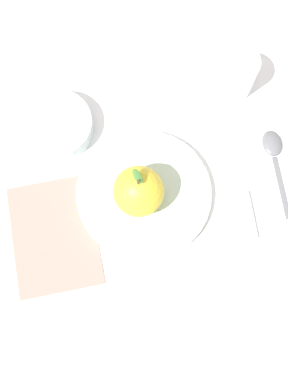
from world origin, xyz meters
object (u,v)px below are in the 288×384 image
at_px(apple, 139,193).
at_px(side_bowl, 56,125).
at_px(knife, 244,194).
at_px(cup, 235,73).
at_px(dinner_plate, 144,194).
at_px(linen_napkin, 54,235).
at_px(spoon, 274,152).

relative_size(apple, side_bowl, 0.76).
bearing_deg(knife, cup, -4.98).
bearing_deg(apple, knife, -93.78).
height_order(dinner_plate, linen_napkin, dinner_plate).
relative_size(side_bowl, cup, 1.51).
bearing_deg(cup, apple, 134.78).
xyz_separation_m(dinner_plate, side_bowl, (0.14, 0.13, 0.01)).
distance_m(apple, spoon, 0.25).
distance_m(dinner_plate, apple, 0.05).
bearing_deg(cup, linen_napkin, 123.91).
relative_size(dinner_plate, apple, 2.35).
distance_m(dinner_plate, cup, 0.26).
bearing_deg(side_bowl, linen_napkin, 173.14).
xyz_separation_m(knife, spoon, (0.07, -0.07, 0.00)).
height_order(dinner_plate, apple, apple).
relative_size(apple, spoon, 0.60).
height_order(dinner_plate, cup, cup).
bearing_deg(spoon, linen_napkin, 103.18).
bearing_deg(dinner_plate, side_bowl, 43.52).
relative_size(dinner_plate, linen_napkin, 1.19).
height_order(apple, side_bowl, apple).
height_order(knife, linen_napkin, knife).
height_order(dinner_plate, side_bowl, side_bowl).
distance_m(dinner_plate, linen_napkin, 0.16).
height_order(apple, knife, apple).
bearing_deg(apple, spoon, -77.21).
bearing_deg(linen_napkin, side_bowl, -6.86).
distance_m(apple, knife, 0.19).
bearing_deg(knife, side_bowl, 61.49).
height_order(knife, spoon, spoon).
distance_m(spoon, linen_napkin, 0.40).
distance_m(side_bowl, spoon, 0.38).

